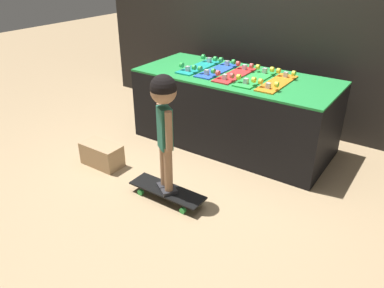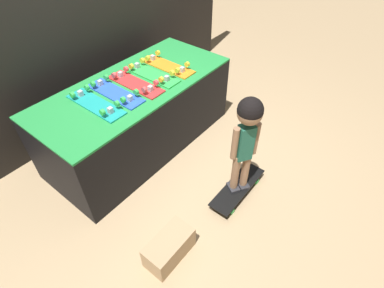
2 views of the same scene
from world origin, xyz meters
name	(u,v)px [view 1 (image 1 of 2)]	position (x,y,z in m)	size (l,w,h in m)	color
ground_plane	(206,163)	(0.00, 0.00, 0.00)	(16.00, 16.00, 0.00)	tan
back_wall	(272,16)	(0.00, 1.33, 1.25)	(4.72, 0.10, 2.51)	black
display_rack	(234,110)	(0.00, 0.54, 0.39)	(2.05, 0.89, 0.77)	black
skateboard_teal_on_rack	(199,66)	(-0.46, 0.55, 0.79)	(0.19, 0.63, 0.09)	teal
skateboard_blue_on_rack	(217,69)	(-0.23, 0.55, 0.79)	(0.19, 0.63, 0.09)	blue
skateboard_red_on_rack	(235,74)	(0.00, 0.52, 0.79)	(0.19, 0.63, 0.09)	red
skateboard_green_on_rack	(256,78)	(0.23, 0.52, 0.79)	(0.19, 0.63, 0.09)	green
skateboard_orange_on_rack	(277,82)	(0.46, 0.51, 0.79)	(0.19, 0.63, 0.09)	orange
skateboard_on_floor	(167,191)	(0.05, -0.70, 0.07)	(0.69, 0.21, 0.09)	black
child	(164,113)	(0.05, -0.70, 0.79)	(0.23, 0.21, 1.01)	#2D2D33
storage_box	(102,155)	(-0.83, -0.60, 0.11)	(0.41, 0.21, 0.23)	tan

